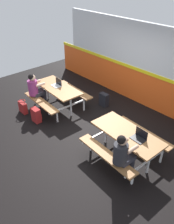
{
  "coord_description": "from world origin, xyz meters",
  "views": [
    {
      "loc": [
        3.96,
        -3.66,
        4.01
      ],
      "look_at": [
        0.0,
        -0.1,
        0.55
      ],
      "focal_mm": 36.83,
      "sensor_mm": 36.0,
      "label": 1
    }
  ],
  "objects_px": {
    "picnic_table_right": "(127,138)",
    "backpack_dark": "(104,100)",
    "satchel_spare": "(36,115)",
    "student_further": "(123,153)",
    "student_nearer": "(35,88)",
    "laptop_silver": "(57,84)",
    "picnic_table_left": "(58,92)",
    "tote_bag_bright": "(23,107)",
    "laptop_dark": "(139,137)"
  },
  "relations": [
    {
      "from": "student_nearer",
      "to": "tote_bag_bright",
      "type": "distance_m",
      "value": 0.72
    },
    {
      "from": "backpack_dark",
      "to": "satchel_spare",
      "type": "height_order",
      "value": "same"
    },
    {
      "from": "tote_bag_bright",
      "to": "picnic_table_left",
      "type": "bearing_deg",
      "value": 64.46
    },
    {
      "from": "student_nearer",
      "to": "laptop_dark",
      "type": "height_order",
      "value": "student_nearer"
    },
    {
      "from": "student_nearer",
      "to": "laptop_silver",
      "type": "xyz_separation_m",
      "value": [
        0.37,
        0.58,
        0.08
      ]
    },
    {
      "from": "picnic_table_left",
      "to": "backpack_dark",
      "type": "height_order",
      "value": "picnic_table_left"
    },
    {
      "from": "picnic_table_left",
      "to": "laptop_silver",
      "type": "height_order",
      "value": "laptop_silver"
    },
    {
      "from": "student_nearer",
      "to": "laptop_dark",
      "type": "xyz_separation_m",
      "value": [
        3.73,
        0.39,
        0.08
      ]
    },
    {
      "from": "student_further",
      "to": "laptop_silver",
      "type": "distance_m",
      "value": 3.5
    },
    {
      "from": "laptop_dark",
      "to": "student_further",
      "type": "bearing_deg",
      "value": -85.57
    },
    {
      "from": "picnic_table_right",
      "to": "student_nearer",
      "type": "relative_size",
      "value": 1.46
    },
    {
      "from": "picnic_table_left",
      "to": "satchel_spare",
      "type": "bearing_deg",
      "value": -77.49
    },
    {
      "from": "picnic_table_left",
      "to": "satchel_spare",
      "type": "xyz_separation_m",
      "value": [
        0.22,
        -0.98,
        -0.36
      ]
    },
    {
      "from": "picnic_table_right",
      "to": "backpack_dark",
      "type": "bearing_deg",
      "value": 146.51
    },
    {
      "from": "laptop_silver",
      "to": "laptop_dark",
      "type": "relative_size",
      "value": 1.0
    },
    {
      "from": "student_further",
      "to": "laptop_dark",
      "type": "xyz_separation_m",
      "value": [
        -0.05,
        0.6,
        0.08
      ]
    },
    {
      "from": "picnic_table_right",
      "to": "student_nearer",
      "type": "bearing_deg",
      "value": -173.89
    },
    {
      "from": "laptop_silver",
      "to": "satchel_spare",
      "type": "distance_m",
      "value": 1.21
    },
    {
      "from": "picnic_table_left",
      "to": "satchel_spare",
      "type": "distance_m",
      "value": 1.07
    },
    {
      "from": "picnic_table_right",
      "to": "tote_bag_bright",
      "type": "relative_size",
      "value": 4.09
    },
    {
      "from": "picnic_table_left",
      "to": "tote_bag_bright",
      "type": "relative_size",
      "value": 4.09
    },
    {
      "from": "backpack_dark",
      "to": "laptop_silver",
      "type": "bearing_deg",
      "value": -131.33
    },
    {
      "from": "backpack_dark",
      "to": "picnic_table_right",
      "type": "bearing_deg",
      "value": -33.49
    },
    {
      "from": "picnic_table_left",
      "to": "tote_bag_bright",
      "type": "xyz_separation_m",
      "value": [
        -0.49,
        -1.03,
        -0.38
      ]
    },
    {
      "from": "student_further",
      "to": "laptop_dark",
      "type": "bearing_deg",
      "value": 94.43
    },
    {
      "from": "picnic_table_left",
      "to": "student_nearer",
      "type": "bearing_deg",
      "value": -130.1
    },
    {
      "from": "student_further",
      "to": "backpack_dark",
      "type": "xyz_separation_m",
      "value": [
        -2.41,
        1.93,
        -0.49
      ]
    },
    {
      "from": "student_further",
      "to": "laptop_dark",
      "type": "distance_m",
      "value": 0.6
    },
    {
      "from": "backpack_dark",
      "to": "tote_bag_bright",
      "type": "height_order",
      "value": "backpack_dark"
    },
    {
      "from": "student_nearer",
      "to": "tote_bag_bright",
      "type": "bearing_deg",
      "value": -94.88
    },
    {
      "from": "picnic_table_left",
      "to": "backpack_dark",
      "type": "distance_m",
      "value": 1.54
    },
    {
      "from": "picnic_table_left",
      "to": "student_nearer",
      "type": "relative_size",
      "value": 1.46
    },
    {
      "from": "student_nearer",
      "to": "satchel_spare",
      "type": "distance_m",
      "value": 0.94
    },
    {
      "from": "satchel_spare",
      "to": "student_nearer",
      "type": "bearing_deg",
      "value": 146.35
    },
    {
      "from": "picnic_table_left",
      "to": "laptop_silver",
      "type": "distance_m",
      "value": 0.23
    },
    {
      "from": "backpack_dark",
      "to": "satchel_spare",
      "type": "relative_size",
      "value": 1.0
    },
    {
      "from": "backpack_dark",
      "to": "student_nearer",
      "type": "bearing_deg",
      "value": -128.54
    },
    {
      "from": "picnic_table_right",
      "to": "laptop_dark",
      "type": "relative_size",
      "value": 5.34
    },
    {
      "from": "student_further",
      "to": "laptop_silver",
      "type": "xyz_separation_m",
      "value": [
        -3.41,
        0.79,
        0.08
      ]
    },
    {
      "from": "picnic_table_left",
      "to": "student_nearer",
      "type": "xyz_separation_m",
      "value": [
        -0.45,
        -0.54,
        0.13
      ]
    },
    {
      "from": "picnic_table_right",
      "to": "student_further",
      "type": "relative_size",
      "value": 1.46
    },
    {
      "from": "student_nearer",
      "to": "laptop_silver",
      "type": "height_order",
      "value": "student_nearer"
    },
    {
      "from": "satchel_spare",
      "to": "student_further",
      "type": "bearing_deg",
      "value": 4.37
    },
    {
      "from": "picnic_table_right",
      "to": "tote_bag_bright",
      "type": "xyz_separation_m",
      "value": [
        -3.45,
        -0.86,
        -0.38
      ]
    },
    {
      "from": "picnic_table_right",
      "to": "student_nearer",
      "type": "distance_m",
      "value": 3.43
    },
    {
      "from": "laptop_dark",
      "to": "picnic_table_right",
      "type": "bearing_deg",
      "value": -175.86
    },
    {
      "from": "picnic_table_right",
      "to": "student_nearer",
      "type": "height_order",
      "value": "student_nearer"
    },
    {
      "from": "picnic_table_right",
      "to": "tote_bag_bright",
      "type": "height_order",
      "value": "picnic_table_right"
    },
    {
      "from": "laptop_silver",
      "to": "student_nearer",
      "type": "bearing_deg",
      "value": -122.35
    },
    {
      "from": "satchel_spare",
      "to": "laptop_silver",
      "type": "bearing_deg",
      "value": 106.52
    }
  ]
}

